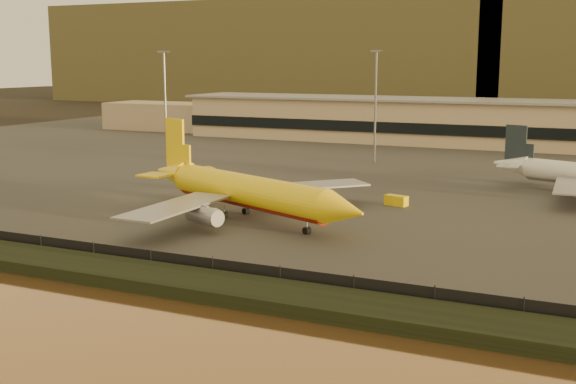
# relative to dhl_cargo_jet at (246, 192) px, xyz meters

# --- Properties ---
(ground) EXTENTS (900.00, 900.00, 0.00)m
(ground) POSITION_rel_dhl_cargo_jet_xyz_m (8.64, -14.60, -4.32)
(ground) COLOR black
(ground) RESTS_ON ground
(embankment) EXTENTS (320.00, 7.00, 1.40)m
(embankment) POSITION_rel_dhl_cargo_jet_xyz_m (8.64, -31.60, -3.62)
(embankment) COLOR black
(embankment) RESTS_ON ground
(tarmac) EXTENTS (320.00, 220.00, 0.20)m
(tarmac) POSITION_rel_dhl_cargo_jet_xyz_m (8.64, 80.40, -4.22)
(tarmac) COLOR #2D2D2D
(tarmac) RESTS_ON ground
(perimeter_fence) EXTENTS (300.00, 0.05, 2.20)m
(perimeter_fence) POSITION_rel_dhl_cargo_jet_xyz_m (8.64, -27.60, -3.02)
(perimeter_fence) COLOR black
(perimeter_fence) RESTS_ON tarmac
(terminal_building) EXTENTS (202.00, 25.00, 12.60)m
(terminal_building) POSITION_rel_dhl_cargo_jet_xyz_m (-5.88, 110.95, 1.93)
(terminal_building) COLOR tan
(terminal_building) RESTS_ON tarmac
(apron_light_masts) EXTENTS (152.20, 12.20, 25.40)m
(apron_light_masts) POSITION_rel_dhl_cargo_jet_xyz_m (23.64, 60.40, 11.39)
(apron_light_masts) COLOR slate
(apron_light_masts) RESTS_ON tarmac
(distant_hills) EXTENTS (470.00, 160.00, 70.00)m
(distant_hills) POSITION_rel_dhl_cargo_jet_xyz_m (-12.10, 325.40, 27.07)
(distant_hills) COLOR brown
(distant_hills) RESTS_ON ground
(dhl_cargo_jet) EXTENTS (44.14, 41.78, 13.79)m
(dhl_cargo_jet) POSITION_rel_dhl_cargo_jet_xyz_m (0.00, 0.00, 0.00)
(dhl_cargo_jet) COLOR yellow
(dhl_cargo_jet) RESTS_ON tarmac
(gse_vehicle_yellow) EXTENTS (3.93, 2.49, 1.64)m
(gse_vehicle_yellow) POSITION_rel_dhl_cargo_jet_xyz_m (17.35, 19.13, -3.30)
(gse_vehicle_yellow) COLOR yellow
(gse_vehicle_yellow) RESTS_ON tarmac
(gse_vehicle_white) EXTENTS (4.37, 2.86, 1.81)m
(gse_vehicle_white) POSITION_rel_dhl_cargo_jet_xyz_m (-8.75, 17.25, -3.21)
(gse_vehicle_white) COLOR silver
(gse_vehicle_white) RESTS_ON tarmac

